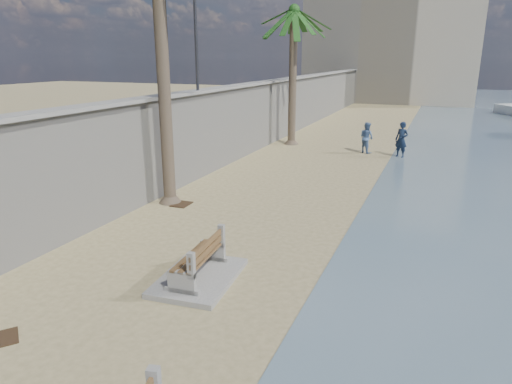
% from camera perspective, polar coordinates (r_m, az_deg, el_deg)
% --- Properties ---
extents(seawall, '(0.45, 70.00, 3.50)m').
position_cam_1_polar(seawall, '(26.54, 1.26, 9.71)').
color(seawall, gray).
rests_on(seawall, ground_plane).
extents(wall_cap, '(0.80, 70.00, 0.12)m').
position_cam_1_polar(wall_cap, '(26.38, 1.29, 13.59)').
color(wall_cap, gray).
rests_on(wall_cap, seawall).
extents(end_building, '(18.00, 12.00, 14.00)m').
position_cam_1_polar(end_building, '(56.98, 16.80, 18.02)').
color(end_building, '#B7AA93').
rests_on(end_building, ground_plane).
extents(bench_far, '(1.78, 2.46, 0.97)m').
position_cam_1_polar(bench_far, '(10.57, -7.20, -8.80)').
color(bench_far, gray).
rests_on(bench_far, ground_plane).
extents(palm_back, '(5.00, 5.00, 8.24)m').
position_cam_1_polar(palm_back, '(26.56, 4.80, 21.51)').
color(palm_back, brown).
rests_on(palm_back, ground_plane).
extents(streetlight, '(0.28, 0.28, 5.12)m').
position_cam_1_polar(streetlight, '(19.12, -7.64, 21.60)').
color(streetlight, '#2D2D33').
rests_on(streetlight, wall_cap).
extents(person_a, '(0.88, 0.76, 2.06)m').
position_cam_1_polar(person_a, '(24.25, 17.75, 6.56)').
color(person_a, '#142037').
rests_on(person_a, ground_plane).
extents(person_b, '(1.10, 1.07, 1.81)m').
position_cam_1_polar(person_b, '(24.91, 13.67, 6.83)').
color(person_b, '#486595').
rests_on(person_b, ground_plane).
extents(debris_b, '(0.72, 0.70, 0.03)m').
position_cam_1_polar(debris_b, '(9.85, -28.91, -15.67)').
color(debris_b, '#382616').
rests_on(debris_b, ground_plane).
extents(debris_c, '(0.59, 0.73, 0.03)m').
position_cam_1_polar(debris_c, '(16.02, -9.31, -1.51)').
color(debris_c, '#382616').
rests_on(debris_c, ground_plane).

